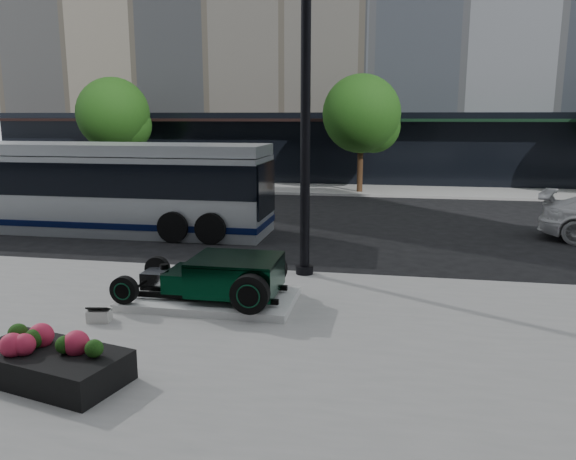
% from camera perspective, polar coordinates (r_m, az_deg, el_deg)
% --- Properties ---
extents(ground, '(120.00, 120.00, 0.00)m').
position_cam_1_polar(ground, '(15.65, 0.73, -2.58)').
color(ground, black).
rests_on(ground, ground).
extents(sidewalk_far, '(70.00, 4.00, 0.12)m').
position_cam_1_polar(sidewalk_far, '(29.31, 5.43, 4.10)').
color(sidewalk_far, gray).
rests_on(sidewalk_far, ground).
extents(street_trees, '(29.80, 3.80, 5.70)m').
position_cam_1_polar(street_trees, '(28.07, 7.77, 11.31)').
color(street_trees, black).
rests_on(street_trees, sidewalk_far).
extents(display_plinth, '(3.40, 1.80, 0.15)m').
position_cam_1_polar(display_plinth, '(11.49, -7.91, -6.94)').
color(display_plinth, silver).
rests_on(display_plinth, sidewalk_near).
extents(hot_rod, '(3.22, 2.00, 0.81)m').
position_cam_1_polar(hot_rod, '(11.24, -6.37, -4.64)').
color(hot_rod, black).
rests_on(hot_rod, display_plinth).
extents(info_plaque, '(0.45, 0.37, 0.31)m').
position_cam_1_polar(info_plaque, '(10.93, -18.62, -8.15)').
color(info_plaque, silver).
rests_on(info_plaque, sidewalk_near).
extents(lamppost, '(0.42, 0.42, 7.55)m').
position_cam_1_polar(lamppost, '(12.91, 1.78, 10.62)').
color(lamppost, black).
rests_on(lamppost, sidewalk_near).
extents(flower_planter, '(2.37, 1.57, 0.71)m').
position_cam_1_polar(flower_planter, '(8.83, -22.98, -12.30)').
color(flower_planter, black).
rests_on(flower_planter, sidewalk_near).
extents(transit_bus, '(12.12, 2.88, 2.92)m').
position_cam_1_polar(transit_bus, '(19.97, -19.35, 4.18)').
color(transit_bus, '#A7ADB1').
rests_on(transit_bus, ground).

